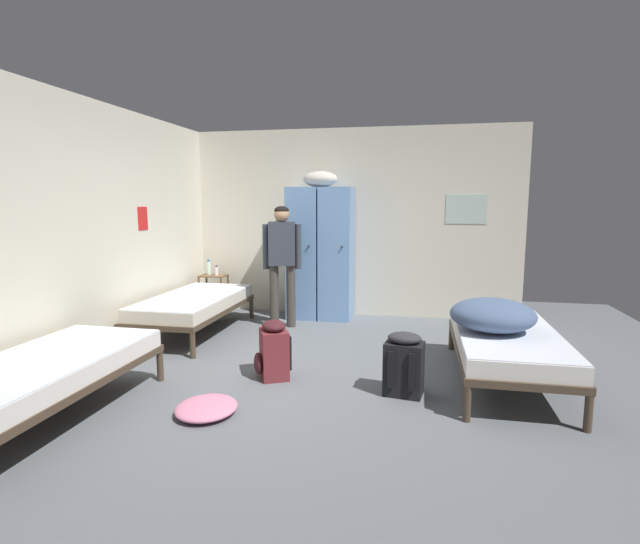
{
  "coord_description": "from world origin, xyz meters",
  "views": [
    {
      "loc": [
        0.96,
        -4.44,
        1.64
      ],
      "look_at": [
        0.0,
        0.25,
        0.95
      ],
      "focal_mm": 27.08,
      "sensor_mm": 36.0,
      "label": 1
    }
  ],
  "objects": [
    {
      "name": "bedding_heap",
      "position": [
        1.64,
        0.03,
        0.64
      ],
      "size": [
        0.75,
        0.71,
        0.29
      ],
      "color": "slate",
      "rests_on": "bed_right"
    },
    {
      "name": "ground_plane",
      "position": [
        0.0,
        0.0,
        0.0
      ],
      "size": [
        7.99,
        7.99,
        0.0
      ],
      "primitive_type": "plane",
      "color": "slate"
    },
    {
      "name": "shelf_unit",
      "position": [
        -2.02,
        2.2,
        0.35
      ],
      "size": [
        0.38,
        0.3,
        0.57
      ],
      "color": "brown",
      "rests_on": "ground_plane"
    },
    {
      "name": "lotion_bottle",
      "position": [
        -1.95,
        2.16,
        0.64
      ],
      "size": [
        0.05,
        0.05,
        0.15
      ],
      "color": "white",
      "rests_on": "shelf_unit"
    },
    {
      "name": "backpack_black",
      "position": [
        0.87,
        -0.39,
        0.26
      ],
      "size": [
        0.35,
        0.37,
        0.55
      ],
      "color": "black",
      "rests_on": "ground_plane"
    },
    {
      "name": "bed_left_front",
      "position": [
        -1.77,
        -1.45,
        0.38
      ],
      "size": [
        0.9,
        1.9,
        0.49
      ],
      "color": "#473828",
      "rests_on": "ground_plane"
    },
    {
      "name": "room_backdrop",
      "position": [
        -1.2,
        1.24,
        1.34
      ],
      "size": [
        4.77,
        5.06,
        2.69
      ],
      "color": "beige",
      "rests_on": "ground_plane"
    },
    {
      "name": "bed_left_rear",
      "position": [
        -1.77,
        1.05,
        0.38
      ],
      "size": [
        0.9,
        1.9,
        0.49
      ],
      "color": "#473828",
      "rests_on": "ground_plane"
    },
    {
      "name": "water_bottle",
      "position": [
        -2.1,
        2.22,
        0.67
      ],
      "size": [
        0.06,
        0.06,
        0.23
      ],
      "color": "silver",
      "rests_on": "shelf_unit"
    },
    {
      "name": "locker_bank",
      "position": [
        -0.4,
        2.22,
        0.97
      ],
      "size": [
        0.9,
        0.55,
        2.07
      ],
      "color": "#6B93C6",
      "rests_on": "ground_plane"
    },
    {
      "name": "bed_right",
      "position": [
        1.77,
        0.08,
        0.38
      ],
      "size": [
        0.9,
        1.9,
        0.49
      ],
      "color": "#473828",
      "rests_on": "ground_plane"
    },
    {
      "name": "clothes_pile_pink",
      "position": [
        -0.63,
        -1.11,
        0.05
      ],
      "size": [
        0.48,
        0.52,
        0.1
      ],
      "color": "pink",
      "rests_on": "ground_plane"
    },
    {
      "name": "person_traveler",
      "position": [
        -0.78,
        1.6,
        0.96
      ],
      "size": [
        0.49,
        0.27,
        1.6
      ],
      "color": "#3D3833",
      "rests_on": "ground_plane"
    },
    {
      "name": "backpack_maroon",
      "position": [
        -0.35,
        -0.24,
        0.26
      ],
      "size": [
        0.4,
        0.39,
        0.55
      ],
      "color": "maroon",
      "rests_on": "ground_plane"
    }
  ]
}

